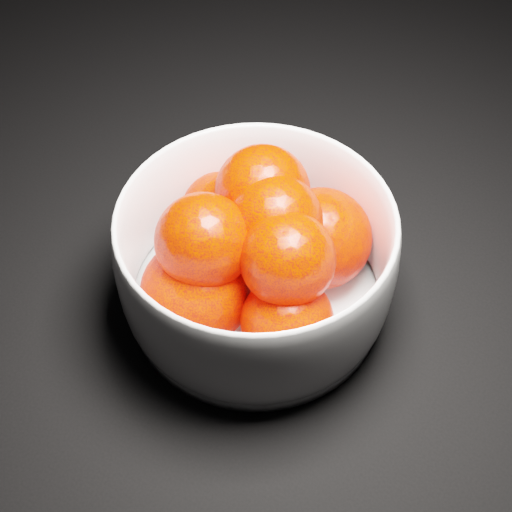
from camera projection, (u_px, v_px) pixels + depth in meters
The scene contains 2 objects.
bowl at pixel (256, 260), 0.54m from camera, with size 0.21×0.21×0.10m.
orange_pile at pixel (257, 248), 0.53m from camera, with size 0.17×0.18×0.12m.
Camera 1 is at (0.43, -0.05, 0.47)m, focal length 50.00 mm.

